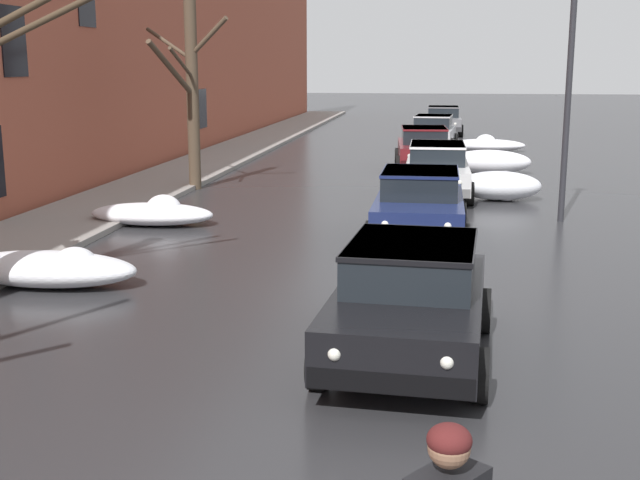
{
  "coord_description": "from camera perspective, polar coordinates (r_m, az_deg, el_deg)",
  "views": [
    {
      "loc": [
        2.26,
        -2.51,
        3.53
      ],
      "look_at": [
        0.71,
        8.13,
        1.22
      ],
      "focal_mm": 46.1,
      "sensor_mm": 36.0,
      "label": 1
    }
  ],
  "objects": [
    {
      "name": "left_sidewalk_slab",
      "position": [
        22.36,
        -13.41,
        2.89
      ],
      "size": [
        2.68,
        80.0,
        0.13
      ],
      "primitive_type": "cube",
      "color": "gray",
      "rests_on": "ground"
    },
    {
      "name": "snow_bank_near_corner_left",
      "position": [
        18.74,
        -11.45,
        1.83
      ],
      "size": [
        2.8,
        1.26,
        0.68
      ],
      "color": "white",
      "rests_on": "ground"
    },
    {
      "name": "snow_bank_along_left_kerb",
      "position": [
        27.55,
        11.7,
        5.32
      ],
      "size": [
        2.71,
        1.13,
        0.78
      ],
      "color": "white",
      "rests_on": "ground"
    },
    {
      "name": "snow_bank_mid_block_left",
      "position": [
        14.05,
        -18.79,
        -1.92
      ],
      "size": [
        3.06,
        1.25,
        0.55
      ],
      "color": "white",
      "rests_on": "ground"
    },
    {
      "name": "snow_bank_near_corner_right",
      "position": [
        34.63,
        11.41,
        6.49
      ],
      "size": [
        3.2,
        1.33,
        0.72
      ],
      "color": "white",
      "rests_on": "ground"
    },
    {
      "name": "snow_bank_along_right_kerb",
      "position": [
        14.05,
        -17.99,
        -1.9
      ],
      "size": [
        2.21,
        1.18,
        0.64
      ],
      "color": "white",
      "rests_on": "ground"
    },
    {
      "name": "snow_bank_far_right_pile",
      "position": [
        22.24,
        12.32,
        3.69
      ],
      "size": [
        2.2,
        1.32,
        0.76
      ],
      "color": "white",
      "rests_on": "ground"
    },
    {
      "name": "bare_tree_mid_block",
      "position": [
        23.65,
        -8.98,
        10.56
      ],
      "size": [
        2.88,
        3.24,
        5.57
      ],
      "color": "#4C3D2D",
      "rests_on": "ground"
    },
    {
      "name": "sedan_black_approaching_near_lane",
      "position": [
        10.05,
        6.27,
        -3.98
      ],
      "size": [
        2.13,
        3.98,
        1.42
      ],
      "color": "black",
      "rests_on": "ground"
    },
    {
      "name": "sedan_darkblue_parked_kerbside_close",
      "position": [
        16.81,
        6.92,
        2.53
      ],
      "size": [
        1.97,
        3.89,
        1.42
      ],
      "color": "navy",
      "rests_on": "ground"
    },
    {
      "name": "sedan_white_parked_kerbside_mid",
      "position": [
        22.54,
        8.12,
        4.94
      ],
      "size": [
        1.91,
        4.4,
        1.42
      ],
      "color": "silver",
      "rests_on": "ground"
    },
    {
      "name": "sedan_maroon_parked_far_down_block",
      "position": [
        28.35,
        7.22,
        6.41
      ],
      "size": [
        2.13,
        4.25,
        1.42
      ],
      "color": "maroon",
      "rests_on": "ground"
    },
    {
      "name": "sedan_silver_queued_behind_truck",
      "position": [
        35.11,
        7.85,
        7.48
      ],
      "size": [
        2.13,
        4.19,
        1.42
      ],
      "color": "#B7B7BC",
      "rests_on": "ground"
    },
    {
      "name": "sedan_grey_at_far_intersection",
      "position": [
        42.61,
        8.54,
        8.26
      ],
      "size": [
        1.99,
        3.96,
        1.42
      ],
      "color": "slate",
      "rests_on": "ground"
    },
    {
      "name": "street_lamp_post",
      "position": [
        19.3,
        16.91,
        10.56
      ],
      "size": [
        0.44,
        0.24,
        5.64
      ],
      "color": "#28282D",
      "rests_on": "ground"
    }
  ]
}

